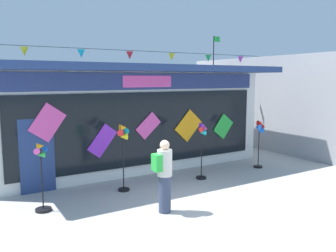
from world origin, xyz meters
name	(u,v)px	position (x,y,z in m)	size (l,w,h in m)	color
ground_plane	(201,213)	(0.00, 0.00, 0.00)	(80.00, 80.00, 0.00)	#ADAAA5
kite_shop_building	(120,114)	(0.42, 5.63, 1.76)	(9.63, 5.55, 4.82)	silver
wind_spinner_far_left	(42,173)	(-3.07, 1.95, 0.90)	(0.37, 0.37, 1.61)	black
wind_spinner_left	(123,144)	(-0.88, 2.32, 1.30)	(0.43, 0.31, 1.84)	black
wind_spinner_center_left	(202,142)	(1.62, 2.16, 1.16)	(0.39, 0.32, 1.74)	black
wind_spinner_center_right	(260,133)	(4.11, 2.24, 1.19)	(0.45, 0.29, 1.65)	black
person_near_camera	(164,175)	(-0.71, 0.46, 0.89)	(0.45, 0.34, 1.68)	#333D56
neighbour_building	(303,101)	(9.59, 4.81, 1.99)	(6.10, 9.08, 3.97)	#99999E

